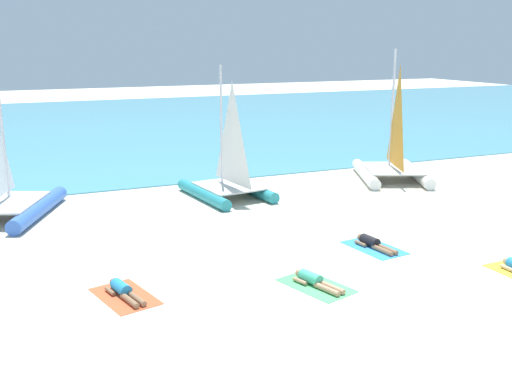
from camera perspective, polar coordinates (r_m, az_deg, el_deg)
name	(u,v)px	position (r m, az deg, el deg)	size (l,w,h in m)	color
ground_plane	(212,197)	(23.61, -4.24, -0.43)	(120.00, 120.00, 0.00)	beige
ocean_water	(110,125)	(45.06, -13.75, 6.20)	(120.00, 40.00, 0.05)	#4C9EB7
sailboat_blue	(1,192)	(22.36, -23.13, -0.04)	(4.50, 5.35, 5.95)	blue
sailboat_teal	(228,178)	(23.28, -2.71, 1.30)	(2.95, 4.17, 5.08)	teal
sailboat_white	(392,161)	(26.92, 12.89, 2.89)	(4.23, 5.06, 5.64)	white
towel_leftmost	(125,296)	(14.84, -12.39, -9.70)	(1.10, 1.90, 0.01)	#EA5933
sunbather_leftmost	(124,291)	(14.85, -12.53, -9.16)	(0.75, 1.56, 0.30)	#268CCC
towel_center_left	(316,286)	(15.17, 5.76, -8.88)	(1.10, 1.90, 0.01)	#4CB266
sunbather_center_left	(314,280)	(15.17, 5.59, -8.37)	(0.81, 1.55, 0.30)	#3FB28C
towel_center_right	(374,248)	(18.08, 11.21, -5.24)	(1.10, 1.90, 0.01)	#338CD8
sunbather_center_right	(373,243)	(18.09, 11.09, -4.81)	(0.62, 1.57, 0.30)	black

